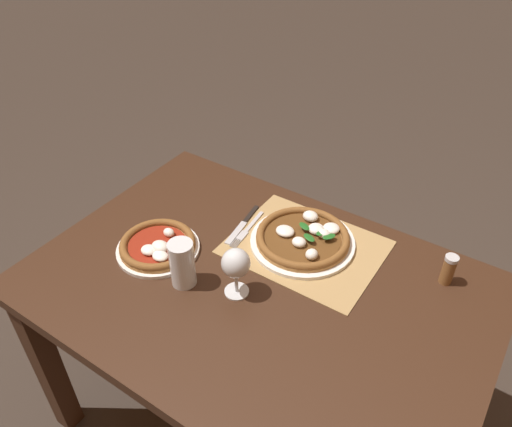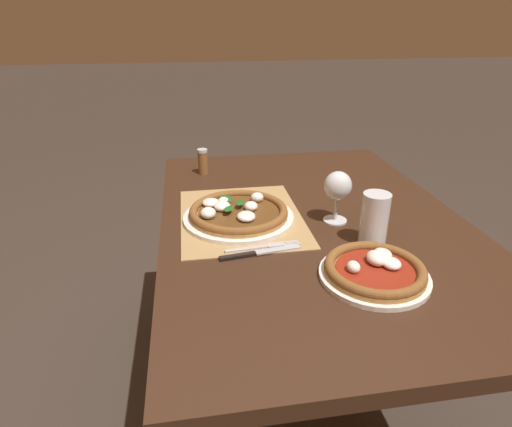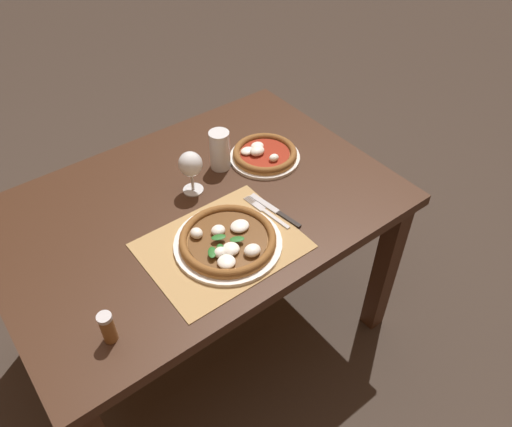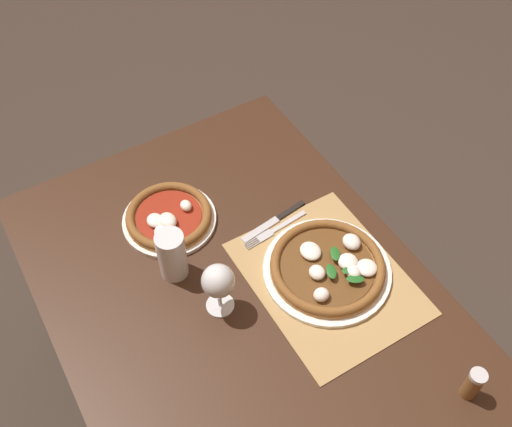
{
  "view_description": "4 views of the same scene",
  "coord_description": "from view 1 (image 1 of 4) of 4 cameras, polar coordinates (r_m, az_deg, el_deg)",
  "views": [
    {
      "loc": [
        -0.55,
        0.84,
        1.78
      ],
      "look_at": [
        0.14,
        -0.2,
        0.8
      ],
      "focal_mm": 35.0,
      "sensor_mm": 36.0,
      "label": 1
    },
    {
      "loc": [
        1.12,
        -0.35,
        1.3
      ],
      "look_at": [
        0.11,
        -0.19,
        0.82
      ],
      "focal_mm": 30.0,
      "sensor_mm": 36.0,
      "label": 2
    },
    {
      "loc": [
        -0.58,
        -1.09,
        1.85
      ],
      "look_at": [
        0.1,
        -0.19,
        0.78
      ],
      "focal_mm": 35.0,
      "sensor_mm": 36.0,
      "label": 3
    },
    {
      "loc": [
        -0.66,
        0.37,
        2.03
      ],
      "look_at": [
        0.21,
        -0.15,
        0.77
      ],
      "focal_mm": 42.0,
      "sensor_mm": 36.0,
      "label": 4
    }
  ],
  "objects": [
    {
      "name": "ground_plane",
      "position": [
        2.05,
        0.12,
        -22.49
      ],
      "size": [
        24.0,
        24.0,
        0.0
      ],
      "primitive_type": "plane",
      "color": "#382D26"
    },
    {
      "name": "dining_table",
      "position": [
        1.52,
        0.16,
        -10.68
      ],
      "size": [
        1.3,
        0.9,
        0.74
      ],
      "color": "#382114",
      "rests_on": "ground"
    },
    {
      "name": "paper_placemat",
      "position": [
        1.56,
        5.67,
        -3.84
      ],
      "size": [
        0.46,
        0.36,
        0.0
      ],
      "primitive_type": "cube",
      "color": "#A88451",
      "rests_on": "dining_table"
    },
    {
      "name": "pizza_near",
      "position": [
        1.56,
        5.43,
        -2.8
      ],
      "size": [
        0.33,
        0.33,
        0.05
      ],
      "color": "white",
      "rests_on": "paper_placemat"
    },
    {
      "name": "pizza_far",
      "position": [
        1.56,
        -11.16,
        -3.64
      ],
      "size": [
        0.26,
        0.26,
        0.05
      ],
      "color": "white",
      "rests_on": "dining_table"
    },
    {
      "name": "wine_glass",
      "position": [
        1.35,
        -2.32,
        -5.89
      ],
      "size": [
        0.08,
        0.08,
        0.16
      ],
      "color": "silver",
      "rests_on": "dining_table"
    },
    {
      "name": "pint_glass",
      "position": [
        1.42,
        -8.42,
        -5.77
      ],
      "size": [
        0.07,
        0.07,
        0.15
      ],
      "color": "silver",
      "rests_on": "dining_table"
    },
    {
      "name": "fork",
      "position": [
        1.62,
        -0.97,
        -1.81
      ],
      "size": [
        0.04,
        0.2,
        0.0
      ],
      "color": "#B7B7BC",
      "rests_on": "paper_placemat"
    },
    {
      "name": "knife",
      "position": [
        1.64,
        -1.54,
        -1.26
      ],
      "size": [
        0.05,
        0.22,
        0.01
      ],
      "color": "black",
      "rests_on": "paper_placemat"
    },
    {
      "name": "pepper_shaker",
      "position": [
        1.52,
        21.14,
        -5.98
      ],
      "size": [
        0.04,
        0.04,
        0.1
      ],
      "color": "brown",
      "rests_on": "dining_table"
    }
  ]
}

